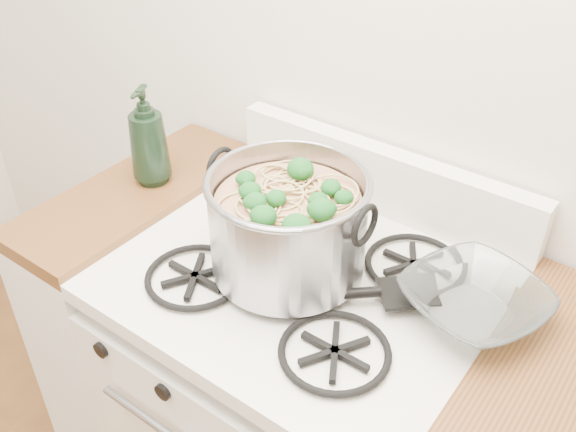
{
  "coord_description": "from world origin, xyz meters",
  "views": [
    {
      "loc": [
        0.57,
        0.44,
        1.77
      ],
      "look_at": [
        -0.03,
        1.25,
        1.05
      ],
      "focal_mm": 40.0,
      "sensor_mm": 36.0,
      "label": 1
    }
  ],
  "objects": [
    {
      "name": "bottle",
      "position": [
        -0.5,
        1.31,
        1.04
      ],
      "size": [
        0.13,
        0.13,
        0.25
      ],
      "primitive_type": "imported",
      "rotation": [
        0.0,
        0.0,
        0.42
      ],
      "color": "black",
      "rests_on": "counter_left"
    },
    {
      "name": "gas_range",
      "position": [
        0.0,
        1.26,
        0.44
      ],
      "size": [
        0.76,
        0.66,
        0.92
      ],
      "color": "white",
      "rests_on": "ground"
    },
    {
      "name": "counter_left",
      "position": [
        -0.51,
        1.26,
        0.46
      ],
      "size": [
        0.25,
        0.65,
        0.92
      ],
      "color": "silver",
      "rests_on": "ground"
    },
    {
      "name": "stock_pot",
      "position": [
        -0.03,
        1.25,
        1.02
      ],
      "size": [
        0.35,
        0.32,
        0.22
      ],
      "color": "#94949C",
      "rests_on": "gas_range"
    },
    {
      "name": "glass_bowl",
      "position": [
        0.33,
        1.34,
        0.94
      ],
      "size": [
        0.13,
        0.13,
        0.02
      ],
      "primitive_type": "imported",
      "rotation": [
        0.0,
        0.0,
        -0.35
      ],
      "color": "white",
      "rests_on": "gas_range"
    },
    {
      "name": "spatula",
      "position": [
        0.21,
        1.31,
        0.94
      ],
      "size": [
        0.42,
        0.42,
        0.02
      ],
      "primitive_type": null,
      "rotation": [
        0.0,
        0.0,
        -0.83
      ],
      "color": "black",
      "rests_on": "gas_range"
    }
  ]
}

